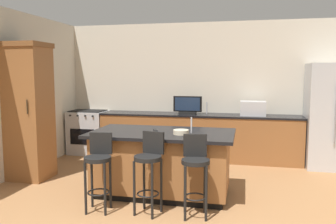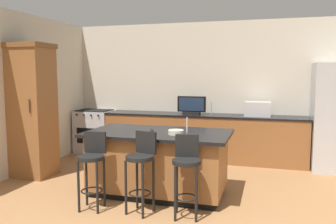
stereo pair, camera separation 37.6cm
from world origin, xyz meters
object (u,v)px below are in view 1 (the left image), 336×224
Objects in this scene: microwave at (253,108)px; fruit_bowl at (181,132)px; bar_stool_center at (149,165)px; bar_stool_right at (195,168)px; range_oven at (88,132)px; kitchen_island at (162,162)px; cabinet_tower at (28,109)px; tv_remote at (155,130)px; tv_monitor at (188,106)px; bar_stool_left at (99,165)px; refrigerator at (332,116)px.

fruit_bowl is (-0.99, -2.28, -0.12)m from microwave.
bar_stool_right is at bearing 16.17° from bar_stool_center.
bar_stool_center is (2.17, -2.85, 0.14)m from range_oven.
microwave is 2.94m from bar_stool_right.
range_oven is (-2.16, 2.13, 0.00)m from kitchen_island.
tv_remote is at bearing -5.24° from cabinet_tower.
tv_monitor is (2.18, -0.05, 0.62)m from range_oven.
microwave is 2.23× the size of fruit_bowl.
bar_stool_right is at bearing -2.14° from bar_stool_left.
cabinet_tower reaches higher than fruit_bowl.
range_oven is 2.27m from tv_monitor.
bar_stool_center is at bearing -89.42° from kitchen_island.
bar_stool_left is (-1.93, -2.91, -0.47)m from microwave.
cabinet_tower reaches higher than refrigerator.
kitchen_island is 11.91× the size of tv_remote.
bar_stool_center reaches higher than bar_stool_left.
bar_stool_left is at bearing -102.92° from tv_monitor.
tv_monitor reaches higher than tv_remote.
bar_stool_left is at bearing -146.10° from fruit_bowl.
microwave reaches higher than fruit_bowl.
fruit_bowl is at bearing 27.32° from bar_stool_left.
microwave is 1.27m from tv_monitor.
microwave is (1.29, 2.13, 0.59)m from kitchen_island.
range_oven is 3.58m from bar_stool_center.
kitchen_island is at bearing 154.42° from fruit_bowl.
cabinet_tower is at bearing 152.03° from tv_remote.
range_oven is 0.42× the size of cabinet_tower.
bar_stool_center is at bearing -1.47° from bar_stool_left.
cabinet_tower is 10.34× the size of fruit_bowl.
cabinet_tower is at bearing 173.82° from kitchen_island.
microwave is 0.48× the size of bar_stool_center.
refrigerator is at bearing 37.22° from kitchen_island.
range_oven is 0.95× the size of bar_stool_right.
microwave reaches higher than kitchen_island.
bar_stool_center is 0.57m from bar_stool_right.
bar_stool_left is (-0.64, -0.77, 0.13)m from kitchen_island.
microwave is (3.46, 0.00, 0.59)m from range_oven.
cabinet_tower is 2.57m from bar_stool_center.
refrigerator is 1.90× the size of bar_stool_center.
kitchen_island is at bearing -46.11° from tv_remote.
cabinet_tower reaches higher than microwave.
cabinet_tower reaches higher than tv_remote.
microwave is 3.16m from bar_stool_center.
kitchen_island is 3.55× the size of tv_monitor.
tv_monitor is at bearing 89.45° from kitchen_island.
range_oven is at bearing 179.02° from refrigerator.
refrigerator is at bearing 19.76° from cabinet_tower.
bar_stool_left is at bearing -129.45° from kitchen_island.
fruit_bowl is at bearing 75.35° from bar_stool_center.
range_oven is at bearing 123.58° from bar_stool_right.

